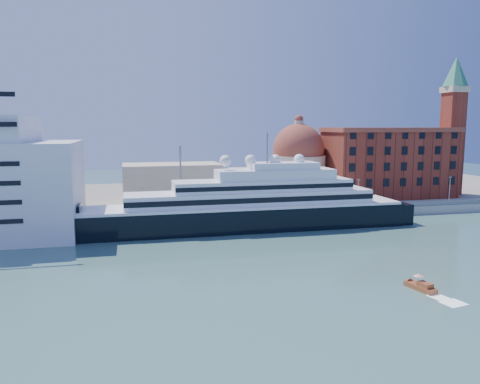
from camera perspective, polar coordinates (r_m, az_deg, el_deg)
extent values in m
plane|color=#365E5D|center=(98.27, 6.87, -7.14)|extent=(400.00, 400.00, 0.00)
cube|color=gray|center=(129.58, 1.63, -2.83)|extent=(180.00, 10.00, 2.50)
cube|color=slate|center=(168.98, -2.01, -0.37)|extent=(260.00, 72.00, 2.00)
cube|color=slate|center=(124.97, 2.17, -2.37)|extent=(180.00, 0.10, 1.20)
cube|color=black|center=(117.46, 0.26, -3.41)|extent=(83.11, 12.79, 6.93)
cone|color=black|center=(115.33, -21.38, -4.18)|extent=(10.66, 12.79, 12.79)
cube|color=black|center=(133.50, 17.87, -2.51)|extent=(6.39, 11.72, 6.39)
cube|color=white|center=(116.78, 0.26, -1.62)|extent=(80.98, 13.00, 0.64)
cube|color=white|center=(117.00, 1.28, -0.65)|extent=(61.80, 10.66, 3.20)
cube|color=black|center=(111.92, 1.97, -1.05)|extent=(61.80, 0.15, 1.28)
cube|color=white|center=(117.45, 2.79, 0.85)|extent=(44.75, 9.59, 2.77)
cube|color=white|center=(118.08, 4.29, 2.17)|extent=(29.83, 8.52, 2.56)
cube|color=white|center=(118.55, 5.28, 3.22)|extent=(17.05, 7.46, 1.70)
cylinder|color=slate|center=(116.96, 3.32, 5.37)|extent=(0.32, 0.32, 7.46)
sphere|color=white|center=(114.50, -1.81, 3.83)|extent=(2.77, 2.77, 2.77)
sphere|color=white|center=(115.97, 1.29, 3.88)|extent=(2.77, 2.77, 2.77)
sphere|color=white|center=(117.77, 4.31, 3.93)|extent=(2.77, 2.77, 2.77)
sphere|color=white|center=(119.88, 7.22, 3.96)|extent=(2.77, 2.77, 2.77)
cube|color=white|center=(113.37, -18.25, -5.15)|extent=(11.66, 4.16, 1.54)
cube|color=white|center=(113.00, -17.30, -4.50)|extent=(3.92, 2.51, 1.16)
cube|color=brown|center=(80.52, 21.13, -10.84)|extent=(2.84, 5.69, 0.91)
cube|color=brown|center=(79.69, 21.63, -10.47)|extent=(1.87, 2.50, 0.72)
cylinder|color=slate|center=(80.47, 20.93, -9.99)|extent=(0.05, 0.05, 1.45)
cone|color=red|center=(80.23, 20.96, -9.43)|extent=(1.63, 1.63, 0.36)
cube|color=maroon|center=(165.17, 17.65, 3.25)|extent=(42.00, 18.00, 22.00)
cube|color=brown|center=(164.70, 17.82, 7.24)|extent=(43.00, 19.00, 1.50)
cube|color=maroon|center=(178.43, 24.38, 5.34)|extent=(6.00, 6.00, 35.00)
cube|color=beige|center=(178.76, 24.73, 11.26)|extent=(7.00, 7.00, 2.00)
cone|color=#3A815F|center=(179.28, 24.84, 13.17)|extent=(8.40, 8.40, 10.00)
cylinder|color=beige|center=(157.79, 7.08, 1.90)|extent=(18.00, 18.00, 14.00)
sphere|color=brown|center=(157.10, 7.13, 5.17)|extent=(17.00, 17.00, 17.00)
cylinder|color=beige|center=(156.92, 7.19, 8.09)|extent=(3.00, 3.00, 3.00)
cube|color=beige|center=(151.76, 2.38, 0.96)|extent=(18.00, 14.00, 10.00)
cube|color=beige|center=(148.46, -8.29, 1.11)|extent=(30.00, 16.00, 12.00)
cylinder|color=slate|center=(124.19, -25.76, -1.64)|extent=(0.24, 0.24, 8.00)
cube|color=slate|center=(123.63, -25.87, 0.23)|extent=(0.80, 0.30, 0.25)
cylinder|color=slate|center=(121.36, -11.78, -1.22)|extent=(0.24, 0.24, 8.00)
cube|color=slate|center=(120.79, -11.84, 0.70)|extent=(0.80, 0.30, 0.25)
cylinder|color=slate|center=(125.83, 2.00, -0.73)|extent=(0.24, 0.24, 8.00)
cube|color=slate|center=(125.28, 2.01, 1.13)|extent=(0.80, 0.30, 0.25)
cylinder|color=slate|center=(136.89, 14.18, -0.26)|extent=(0.24, 0.24, 8.00)
cube|color=slate|center=(136.38, 14.24, 1.45)|extent=(0.80, 0.30, 0.25)
cylinder|color=slate|center=(153.12, 24.18, 0.13)|extent=(0.24, 0.24, 8.00)
cube|color=slate|center=(152.66, 24.26, 1.66)|extent=(0.80, 0.30, 0.25)
cylinder|color=slate|center=(123.35, -7.23, 1.38)|extent=(0.50, 0.50, 18.00)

